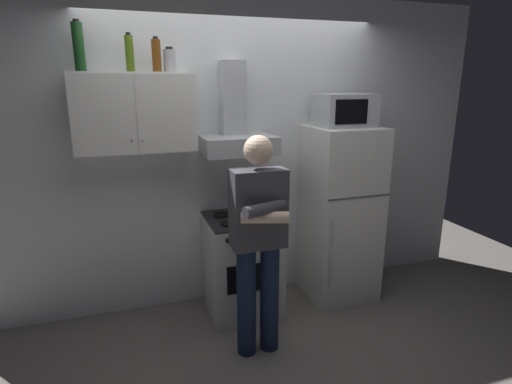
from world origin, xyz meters
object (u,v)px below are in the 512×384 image
(cooking_pot, at_px, (260,212))
(bottle_canister_steel, at_px, (170,61))
(bottle_beer_brown, at_px, (156,55))
(bottle_olive_oil, at_px, (130,53))
(bottle_wine_green, at_px, (79,47))
(range_hood, at_px, (236,129))
(refrigerator, at_px, (340,214))
(person_standing, at_px, (258,240))
(upper_cabinet, at_px, (135,113))
(stove_oven, at_px, (242,264))
(microwave, at_px, (345,110))

(cooking_pot, bearing_deg, bottle_canister_steel, 156.83)
(bottle_beer_brown, bearing_deg, bottle_olive_oil, 173.54)
(bottle_wine_green, xyz_separation_m, bottle_beer_brown, (0.54, -0.03, -0.05))
(range_hood, distance_m, refrigerator, 1.25)
(person_standing, relative_size, bottle_canister_steel, 8.83)
(range_hood, xyz_separation_m, bottle_beer_brown, (-0.61, 0.00, 0.57))
(bottle_olive_oil, bearing_deg, cooking_pot, -16.24)
(bottle_beer_brown, bearing_deg, cooking_pot, -18.64)
(bottle_wine_green, bearing_deg, upper_cabinet, -6.26)
(person_standing, distance_m, bottle_wine_green, 1.88)
(person_standing, xyz_separation_m, bottle_canister_steel, (-0.46, 0.76, 1.24))
(stove_oven, xyz_separation_m, bottle_wine_green, (-1.15, 0.16, 1.79))
(stove_oven, relative_size, microwave, 1.82)
(refrigerator, height_order, bottle_wine_green, bottle_wine_green)
(refrigerator, bearing_deg, upper_cabinet, 175.93)
(range_hood, relative_size, bottle_canister_steel, 4.04)
(upper_cabinet, xyz_separation_m, stove_oven, (0.80, -0.13, -1.32))
(upper_cabinet, relative_size, cooking_pot, 2.92)
(bottle_wine_green, bearing_deg, bottle_beer_brown, -3.47)
(microwave, height_order, cooking_pot, microwave)
(bottle_wine_green, distance_m, bottle_beer_brown, 0.54)
(stove_oven, relative_size, refrigerator, 0.55)
(upper_cabinet, xyz_separation_m, bottle_wine_green, (-0.35, 0.04, 0.47))
(stove_oven, bearing_deg, cooking_pot, -42.49)
(cooking_pot, bearing_deg, bottle_olive_oil, 163.76)
(microwave, height_order, bottle_wine_green, bottle_wine_green)
(upper_cabinet, xyz_separation_m, microwave, (1.75, -0.11, -0.01))
(stove_oven, distance_m, cooking_pot, 0.54)
(bottle_beer_brown, bearing_deg, stove_oven, -12.09)
(range_hood, xyz_separation_m, bottle_wine_green, (-1.15, 0.04, 0.62))
(person_standing, distance_m, cooking_pot, 0.52)
(cooking_pot, height_order, bottle_wine_green, bottle_wine_green)
(stove_oven, relative_size, person_standing, 0.53)
(microwave, distance_m, person_standing, 1.45)
(person_standing, height_order, bottle_olive_oil, bottle_olive_oil)
(bottle_olive_oil, height_order, bottle_beer_brown, bottle_olive_oil)
(microwave, xyz_separation_m, cooking_pot, (-0.82, -0.14, -0.80))
(microwave, distance_m, cooking_pot, 1.15)
(refrigerator, relative_size, microwave, 3.33)
(range_hood, relative_size, person_standing, 0.46)
(range_hood, bearing_deg, stove_oven, -90.00)
(microwave, bearing_deg, bottle_wine_green, 176.06)
(range_hood, height_order, person_standing, range_hood)
(cooking_pot, distance_m, bottle_beer_brown, 1.46)
(bottle_canister_steel, xyz_separation_m, bottle_beer_brown, (-0.10, -0.02, 0.03))
(bottle_olive_oil, bearing_deg, bottle_wine_green, 178.19)
(bottle_beer_brown, bearing_deg, upper_cabinet, -178.30)
(cooking_pot, bearing_deg, microwave, 9.57)
(stove_oven, bearing_deg, upper_cabinet, 171.10)
(bottle_canister_steel, bearing_deg, microwave, -5.33)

